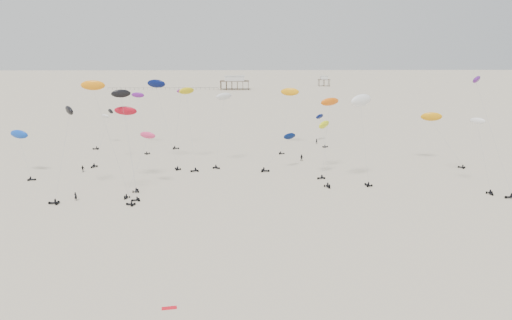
{
  "coord_description": "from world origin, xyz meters",
  "views": [
    {
      "loc": [
        -2.24,
        -16.37,
        30.88
      ],
      "look_at": [
        0.0,
        88.0,
        7.0
      ],
      "focal_mm": 35.0,
      "sensor_mm": 36.0,
      "label": 1
    }
  ],
  "objects_px": {
    "rig_4": "(325,138)",
    "spectator_0": "(76,201)",
    "rig_9": "(100,109)",
    "pavilion_small": "(324,82)",
    "pavilion_main": "(235,84)",
    "rig_0": "(143,150)"
  },
  "relations": [
    {
      "from": "pavilion_main",
      "to": "rig_0",
      "type": "bearing_deg",
      "value": -93.19
    },
    {
      "from": "pavilion_small",
      "to": "spectator_0",
      "type": "xyz_separation_m",
      "value": [
        -97.07,
        -297.89,
        -3.49
      ]
    },
    {
      "from": "rig_4",
      "to": "rig_9",
      "type": "distance_m",
      "value": 50.6
    },
    {
      "from": "pavilion_small",
      "to": "spectator_0",
      "type": "height_order",
      "value": "pavilion_small"
    },
    {
      "from": "pavilion_main",
      "to": "pavilion_small",
      "type": "bearing_deg",
      "value": 23.2
    },
    {
      "from": "rig_4",
      "to": "rig_9",
      "type": "height_order",
      "value": "rig_9"
    },
    {
      "from": "rig_9",
      "to": "spectator_0",
      "type": "bearing_deg",
      "value": 88.66
    },
    {
      "from": "rig_9",
      "to": "spectator_0",
      "type": "distance_m",
      "value": 20.55
    },
    {
      "from": "pavilion_small",
      "to": "rig_9",
      "type": "bearing_deg",
      "value": -106.68
    },
    {
      "from": "pavilion_main",
      "to": "rig_4",
      "type": "distance_m",
      "value": 253.68
    },
    {
      "from": "rig_9",
      "to": "pavilion_small",
      "type": "bearing_deg",
      "value": 2.03
    },
    {
      "from": "pavilion_main",
      "to": "rig_4",
      "type": "xyz_separation_m",
      "value": [
        26.29,
        -252.25,
        5.82
      ]
    },
    {
      "from": "rig_0",
      "to": "rig_4",
      "type": "relative_size",
      "value": 0.93
    },
    {
      "from": "rig_4",
      "to": "spectator_0",
      "type": "distance_m",
      "value": 56.51
    },
    {
      "from": "rig_0",
      "to": "rig_9",
      "type": "bearing_deg",
      "value": 68.38
    },
    {
      "from": "pavilion_main",
      "to": "spectator_0",
      "type": "height_order",
      "value": "pavilion_main"
    },
    {
      "from": "rig_4",
      "to": "spectator_0",
      "type": "xyz_separation_m",
      "value": [
        -53.37,
        -15.64,
        -10.04
      ]
    },
    {
      "from": "pavilion_small",
      "to": "rig_4",
      "type": "height_order",
      "value": "rig_4"
    },
    {
      "from": "pavilion_main",
      "to": "rig_4",
      "type": "relative_size",
      "value": 1.41
    },
    {
      "from": "rig_0",
      "to": "rig_4",
      "type": "xyz_separation_m",
      "value": [
        40.8,
        8.1,
        0.98
      ]
    },
    {
      "from": "pavilion_small",
      "to": "rig_9",
      "type": "relative_size",
      "value": 0.36
    },
    {
      "from": "pavilion_small",
      "to": "spectator_0",
      "type": "bearing_deg",
      "value": -108.05
    }
  ]
}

